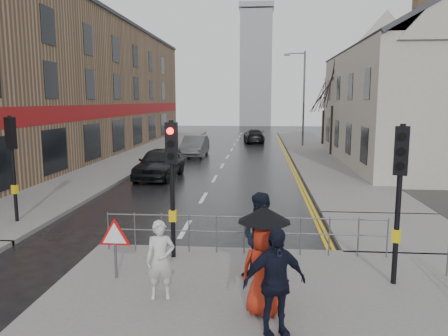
% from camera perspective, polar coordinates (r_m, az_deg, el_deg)
% --- Properties ---
extents(ground, '(120.00, 120.00, 0.00)m').
position_cam_1_polar(ground, '(11.11, -7.83, -12.39)').
color(ground, black).
rests_on(ground, ground).
extents(left_pavement, '(4.00, 44.00, 0.14)m').
position_cam_1_polar(left_pavement, '(34.49, -10.12, 2.11)').
color(left_pavement, '#605E5B').
rests_on(left_pavement, ground).
extents(right_pavement, '(4.00, 40.00, 0.14)m').
position_cam_1_polar(right_pavement, '(35.57, 11.47, 2.27)').
color(right_pavement, '#605E5B').
rests_on(right_pavement, ground).
extents(pavement_bridge_right, '(4.00, 4.20, 0.14)m').
position_cam_1_polar(pavement_bridge_right, '(14.31, 21.73, -7.80)').
color(pavement_bridge_right, '#605E5B').
rests_on(pavement_bridge_right, ground).
extents(building_left_terrace, '(8.00, 42.00, 10.00)m').
position_cam_1_polar(building_left_terrace, '(35.17, -19.59, 9.92)').
color(building_left_terrace, '#927254').
rests_on(building_left_terrace, ground).
extents(building_right_cream, '(9.00, 16.40, 10.10)m').
position_cam_1_polar(building_right_cream, '(29.74, 24.09, 9.54)').
color(building_right_cream, '#B8B2A0').
rests_on(building_right_cream, ground).
extents(church_tower, '(5.00, 5.00, 18.00)m').
position_cam_1_polar(church_tower, '(72.28, 4.18, 12.73)').
color(church_tower, gray).
rests_on(church_tower, ground).
extents(traffic_signal_near_left, '(0.28, 0.27, 3.40)m').
position_cam_1_polar(traffic_signal_near_left, '(10.63, -6.82, 0.39)').
color(traffic_signal_near_left, black).
rests_on(traffic_signal_near_left, near_pavement).
extents(traffic_signal_near_right, '(0.34, 0.33, 3.40)m').
position_cam_1_polar(traffic_signal_near_right, '(9.67, 21.99, -1.03)').
color(traffic_signal_near_right, black).
rests_on(traffic_signal_near_right, near_pavement).
extents(traffic_signal_far_left, '(0.34, 0.33, 3.40)m').
position_cam_1_polar(traffic_signal_far_left, '(15.34, -25.95, 2.14)').
color(traffic_signal_far_left, black).
rests_on(traffic_signal_far_left, left_pavement).
extents(guard_railing_front, '(7.14, 0.04, 1.00)m').
position_cam_1_polar(guard_railing_front, '(11.16, 2.67, -7.56)').
color(guard_railing_front, '#595B5E').
rests_on(guard_railing_front, near_pavement).
extents(warning_sign, '(0.80, 0.07, 1.35)m').
position_cam_1_polar(warning_sign, '(9.88, -14.08, -8.90)').
color(warning_sign, '#595B5E').
rests_on(warning_sign, near_pavement).
extents(street_lamp, '(1.83, 0.25, 8.00)m').
position_cam_1_polar(street_lamp, '(38.27, 10.13, 9.71)').
color(street_lamp, '#595B5E').
rests_on(street_lamp, right_pavement).
extents(tree_near, '(2.40, 2.40, 6.58)m').
position_cam_1_polar(tree_near, '(32.54, 14.14, 10.53)').
color(tree_near, black).
rests_on(tree_near, right_pavement).
extents(tree_far, '(2.40, 2.40, 5.64)m').
position_cam_1_polar(tree_far, '(40.51, 12.97, 9.17)').
color(tree_far, black).
rests_on(tree_far, right_pavement).
extents(pedestrian_a, '(0.63, 0.47, 1.56)m').
position_cam_1_polar(pedestrian_a, '(8.79, -8.31, -11.79)').
color(pedestrian_a, beige).
rests_on(pedestrian_a, near_pavement).
extents(pedestrian_b, '(1.12, 0.99, 1.93)m').
position_cam_1_polar(pedestrian_b, '(9.51, 5.02, -8.97)').
color(pedestrian_b, black).
rests_on(pedestrian_b, near_pavement).
extents(pedestrian_with_umbrella, '(0.96, 0.96, 2.01)m').
position_cam_1_polar(pedestrian_with_umbrella, '(8.02, 5.22, -11.33)').
color(pedestrian_with_umbrella, '#A82613').
rests_on(pedestrian_with_umbrella, near_pavement).
extents(pedestrian_d, '(1.17, 0.80, 1.85)m').
position_cam_1_polar(pedestrian_d, '(7.40, 6.64, -14.64)').
color(pedestrian_d, black).
rests_on(pedestrian_d, near_pavement).
extents(car_parked, '(2.17, 4.75, 1.58)m').
position_cam_1_polar(car_parked, '(22.93, -8.42, 0.65)').
color(car_parked, black).
rests_on(car_parked, ground).
extents(car_mid, '(1.64, 4.53, 1.49)m').
position_cam_1_polar(car_mid, '(31.76, -3.84, 2.88)').
color(car_mid, '#434548').
rests_on(car_mid, ground).
extents(car_far, '(2.22, 4.60, 1.29)m').
position_cam_1_polar(car_far, '(42.16, 3.92, 4.20)').
color(car_far, black).
rests_on(car_far, ground).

